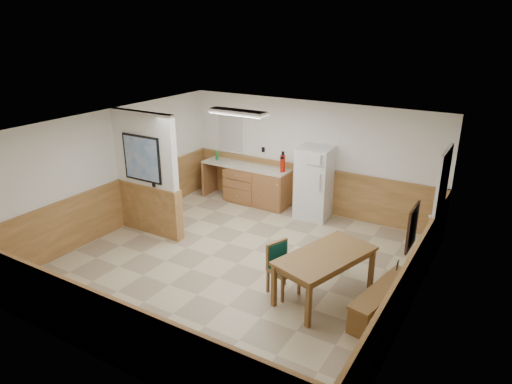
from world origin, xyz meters
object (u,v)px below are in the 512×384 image
Objects in this scene: dining_chair at (280,264)px; soap_bottle at (217,155)px; dining_table at (325,260)px; refrigerator at (314,183)px; dining_bench at (383,294)px; fire_extinguisher at (283,163)px.

dining_chair is 3.81× the size of soap_bottle.
dining_table is 8.06× the size of soap_bottle.
dining_chair is (0.78, -3.01, -0.30)m from refrigerator.
dining_table is (1.45, -2.80, -0.14)m from refrigerator.
dining_bench is (2.36, -2.79, -0.45)m from refrigerator.
refrigerator is 3.16m from dining_table.
dining_chair is 1.80× the size of fire_extinguisher.
dining_chair reaches higher than dining_table.
fire_extinguisher is at bearing 148.99° from dining_bench.
refrigerator is 0.87m from fire_extinguisher.
dining_table reaches higher than dining_bench.
soap_bottle reaches higher than dining_table.
dining_bench is at bearing -29.81° from fire_extinguisher.
fire_extinguisher reaches higher than soap_bottle.
refrigerator is at bearing 141.14° from dining_bench.
fire_extinguisher is (-0.81, 0.06, 0.31)m from refrigerator.
fire_extinguisher is (-2.26, 2.86, 0.45)m from dining_table.
soap_bottle reaches higher than dining_chair.
fire_extinguisher is at bearing 138.28° from dining_chair.
dining_table is 0.72m from dining_chair.
soap_bottle is (-2.63, 0.07, 0.22)m from refrigerator.
soap_bottle is (-3.41, 3.08, 0.52)m from dining_chair.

